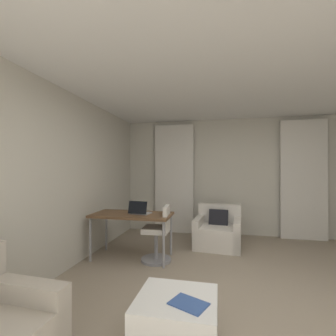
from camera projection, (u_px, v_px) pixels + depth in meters
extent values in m
plane|color=gray|center=(254.00, 313.00, 2.42)|extent=(12.00, 12.00, 0.00)
cube|color=beige|center=(235.00, 177.00, 5.39)|extent=(5.12, 0.06, 2.60)
cube|color=beige|center=(40.00, 182.00, 2.96)|extent=(0.06, 6.12, 2.60)
cube|color=white|center=(254.00, 55.00, 2.44)|extent=(5.12, 6.12, 0.06)
cube|color=silver|center=(174.00, 178.00, 5.55)|extent=(0.90, 0.06, 2.50)
cube|color=silver|center=(303.00, 179.00, 4.97)|extent=(0.90, 0.06, 2.50)
cube|color=#B2A899|center=(21.00, 317.00, 1.89)|extent=(0.82, 0.20, 0.58)
cube|color=silver|center=(218.00, 236.00, 4.49)|extent=(0.91, 0.88, 0.40)
cube|color=silver|center=(219.00, 213.00, 4.81)|extent=(0.84, 0.22, 0.36)
cube|color=silver|center=(237.00, 234.00, 4.38)|extent=(0.20, 0.81, 0.54)
cube|color=silver|center=(199.00, 231.00, 4.60)|extent=(0.20, 0.81, 0.54)
cube|color=black|center=(218.00, 219.00, 4.61)|extent=(0.38, 0.24, 0.37)
cube|color=brown|center=(132.00, 215.00, 3.92)|extent=(1.30, 0.65, 0.04)
cylinder|color=#99999E|center=(106.00, 231.00, 4.31)|extent=(0.04, 0.04, 0.69)
cylinder|color=#99999E|center=(171.00, 235.00, 4.06)|extent=(0.04, 0.04, 0.69)
cylinder|color=#99999E|center=(90.00, 240.00, 3.78)|extent=(0.04, 0.04, 0.69)
cylinder|color=#99999E|center=(164.00, 245.00, 3.52)|extent=(0.04, 0.04, 0.69)
cylinder|color=gray|center=(156.00, 246.00, 3.80)|extent=(0.06, 0.06, 0.46)
cylinder|color=gray|center=(156.00, 260.00, 3.80)|extent=(0.48, 0.48, 0.04)
cube|color=silver|center=(156.00, 229.00, 3.80)|extent=(0.42, 0.42, 0.08)
cube|color=silver|center=(167.00, 217.00, 3.77)|extent=(0.08, 0.36, 0.34)
cube|color=#ADADB2|center=(141.00, 213.00, 3.91)|extent=(0.35, 0.26, 0.02)
cube|color=black|center=(138.00, 207.00, 3.81)|extent=(0.32, 0.09, 0.20)
cube|color=white|center=(177.00, 321.00, 1.97)|extent=(0.66, 0.61, 0.40)
cube|color=#335193|center=(189.00, 304.00, 1.86)|extent=(0.34, 0.30, 0.01)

